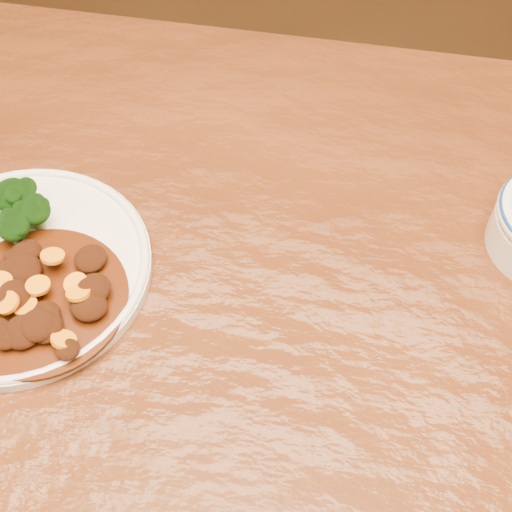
# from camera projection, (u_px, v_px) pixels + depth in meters

# --- Properties ---
(dining_table) EXTENTS (1.56, 1.00, 0.75)m
(dining_table) POSITION_uv_depth(u_px,v_px,m) (252.00, 394.00, 0.69)
(dining_table) COLOR #55280F
(dining_table) RESTS_ON ground
(dinner_plate) EXTENTS (0.25, 0.25, 0.02)m
(dinner_plate) POSITION_uv_depth(u_px,v_px,m) (19.00, 268.00, 0.67)
(dinner_plate) COLOR white
(dinner_plate) RESTS_ON dining_table
(mince_stew) EXTENTS (0.16, 0.16, 0.03)m
(mince_stew) POSITION_uv_depth(u_px,v_px,m) (34.00, 301.00, 0.63)
(mince_stew) COLOR #451807
(mince_stew) RESTS_ON dinner_plate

